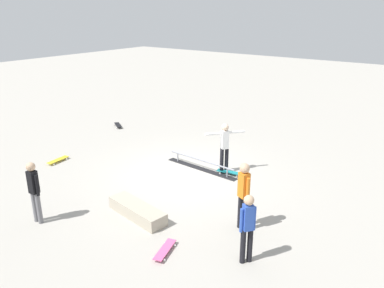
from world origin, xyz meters
TOP-DOWN VIEW (x-y plane):
  - ground_plane at (0.00, 0.00)m, footprint 60.00×60.00m
  - grind_rail at (-0.17, -0.61)m, footprint 2.70×0.40m
  - skate_ledge at (-0.59, 2.75)m, footprint 1.80×0.77m
  - skater_main at (-0.89, -0.83)m, footprint 0.86×1.05m
  - skateboard_main at (-1.12, -0.79)m, footprint 0.82×0.37m
  - bystander_blue_shirt at (-3.63, 2.74)m, footprint 0.26×0.31m
  - bystander_black_shirt at (1.15, 4.36)m, footprint 0.35×0.21m
  - bystander_orange_shirt at (-2.96, 1.70)m, footprint 0.37×0.26m
  - loose_skateboard_yellow at (4.06, 1.76)m, footprint 0.32×0.82m
  - loose_skateboard_black at (5.42, -2.25)m, footprint 0.78×0.60m
  - loose_skateboard_pink at (-2.11, 3.49)m, footprint 0.42×0.82m

SIDE VIEW (x-z plane):
  - ground_plane at x=0.00m, z-range 0.00..0.00m
  - skateboard_main at x=-1.12m, z-range 0.03..0.12m
  - loose_skateboard_yellow at x=4.06m, z-range 0.03..0.12m
  - loose_skateboard_black at x=5.42m, z-range 0.03..0.12m
  - loose_skateboard_pink at x=-2.11m, z-range 0.03..0.12m
  - grind_rail at x=-0.17m, z-range -0.02..0.30m
  - skate_ledge at x=-0.59m, z-range 0.00..0.32m
  - bystander_blue_shirt at x=-3.63m, z-range 0.10..1.61m
  - bystander_black_shirt at x=1.15m, z-range 0.10..1.66m
  - skater_main at x=-0.89m, z-range 0.13..1.72m
  - bystander_orange_shirt at x=-2.96m, z-range 0.11..1.77m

